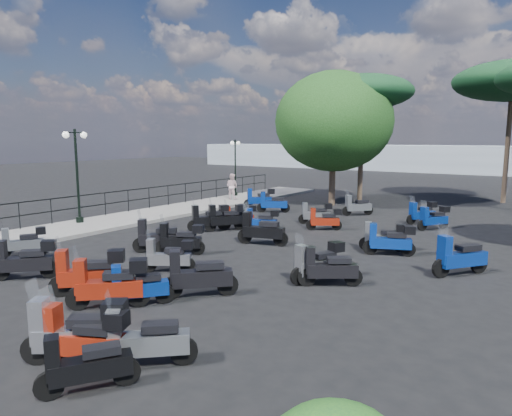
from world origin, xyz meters
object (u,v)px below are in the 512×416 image
Objects in this scene: scooter_25 at (145,341)px; scooter_21 at (318,263)px; scooter_13 at (77,333)px; scooter_14 at (181,240)px; scooter_16 at (261,221)px; scooter_17 at (357,206)px; scooter_11 at (273,203)px; scooter_24 at (86,366)px; pine_2 at (363,92)px; scooter_18 at (84,339)px; scooter_8 at (169,256)px; scooter_22 at (383,237)px; scooter_1 at (25,261)px; scooter_19 at (138,288)px; scooter_10 at (316,214)px; scooter_23 at (324,220)px; lamp_post_2 at (235,164)px; lamp_post_1 at (77,170)px; scooter_20 at (198,276)px; scooter_9 at (158,238)px; scooter_26 at (329,269)px; scooter_28 at (390,241)px; scooter_7 at (89,273)px; scooter_27 at (459,257)px; scooter_2 at (23,242)px; scooter_15 at (261,231)px; scooter_31 at (226,218)px; scooter_5 at (260,199)px; scooter_30 at (109,285)px; scooter_29 at (434,218)px; broadleaf_tree at (334,122)px; scooter_3 at (239,218)px; pedestrian_far at (232,186)px.

scooter_21 is at bearing -45.23° from scooter_25.
scooter_13 reaches higher than scooter_14.
scooter_16 is 6.34m from scooter_17.
scooter_11 is 4.25m from scooter_17.
pine_2 reaches higher than scooter_24.
scooter_8 is at bearing 5.95° from scooter_18.
scooter_13 is at bearing 150.73° from scooter_22.
scooter_19 is at bearing -131.49° from scooter_1.
scooter_17 is at bearing -17.52° from scooter_18.
scooter_10 is 0.85× the size of scooter_13.
scooter_23 is (3.58, 10.65, -0.08)m from scooter_1.
lamp_post_2 is 2.62× the size of scooter_8.
lamp_post_1 is 3.04× the size of scooter_10.
scooter_19 is 0.87× the size of scooter_20.
scooter_9 is 1.06× the size of scooter_26.
scooter_28 is 0.21× the size of pine_2.
scooter_14 is at bearing -3.33° from scooter_25.
scooter_10 is 5.22m from scooter_22.
scooter_7 is 8.63m from scooter_16.
scooter_27 is at bearing -76.49° from scooter_26.
scooter_2 is 0.93× the size of scooter_20.
scooter_31 is at bearing 47.74° from scooter_15.
scooter_5 is 0.89× the size of scooter_21.
scooter_7 is 2.63m from scooter_20.
scooter_5 is (-2.08, 14.20, 0.00)m from scooter_1.
scooter_11 is at bearing -44.13° from lamp_post_2.
scooter_5 is 17.81m from scooter_13.
scooter_30 is at bearing 149.55° from scooter_10.
scooter_25 is (5.56, -5.53, -0.04)m from scooter_9.
scooter_18 is 1.02× the size of scooter_31.
scooter_26 is at bearing 120.70° from scooter_29.
scooter_21 is 1.03× the size of scooter_31.
scooter_31 reaches higher than scooter_1.
scooter_17 is at bearing -44.55° from broadleaf_tree.
scooter_10 is 0.18× the size of pine_2.
scooter_13 is 9.29m from scooter_15.
scooter_11 is 1.02× the size of scooter_22.
scooter_3 is at bearing 106.59° from scooter_17.
scooter_14 reaches higher than scooter_8.
scooter_17 is (8.18, -0.48, -0.47)m from pedestrian_far.
scooter_27 is (6.98, 6.81, -0.04)m from scooter_7.
scooter_10 is 11.84m from scooter_30.
scooter_18 is 0.21× the size of pine_2.
scooter_20 is 4.32m from scooter_24.
scooter_7 is 4.24m from scooter_14.
scooter_13 is 0.99× the size of scooter_28.
scooter_2 is 0.91× the size of scooter_14.
scooter_30 reaches higher than scooter_24.
scooter_30 reaches higher than scooter_29.
scooter_28 is at bearing -119.82° from scooter_16.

